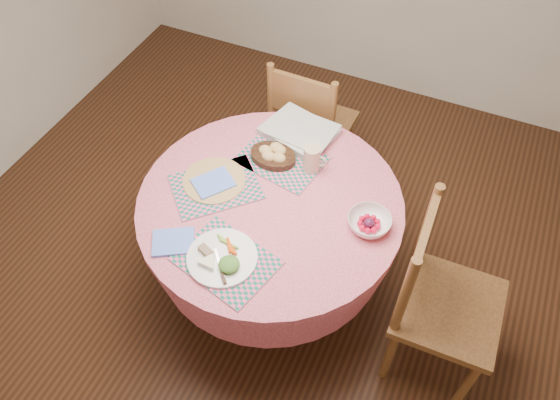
{
  "coord_description": "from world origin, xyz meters",
  "views": [
    {
      "loc": [
        0.7,
        -1.45,
        2.69
      ],
      "look_at": [
        0.05,
        0.0,
        0.78
      ],
      "focal_mm": 35.0,
      "sensor_mm": 36.0,
      "label": 1
    }
  ],
  "objects_px": {
    "wicker_trivet": "(214,180)",
    "bread_bowl": "(273,154)",
    "dining_table": "(271,226)",
    "chair_back": "(309,124)",
    "dinner_plate": "(223,258)",
    "chair_right": "(439,298)",
    "fruit_bowl": "(369,223)",
    "latte_mug": "(312,159)"
  },
  "relations": [
    {
      "from": "dining_table",
      "to": "wicker_trivet",
      "type": "xyz_separation_m",
      "value": [
        -0.29,
        -0.0,
        0.2
      ]
    },
    {
      "from": "chair_back",
      "to": "fruit_bowl",
      "type": "relative_size",
      "value": 4.29
    },
    {
      "from": "bread_bowl",
      "to": "fruit_bowl",
      "type": "bearing_deg",
      "value": -20.11
    },
    {
      "from": "chair_right",
      "to": "latte_mug",
      "type": "bearing_deg",
      "value": 66.52
    },
    {
      "from": "chair_back",
      "to": "dinner_plate",
      "type": "distance_m",
      "value": 1.23
    },
    {
      "from": "chair_right",
      "to": "fruit_bowl",
      "type": "xyz_separation_m",
      "value": [
        -0.39,
        0.09,
        0.25
      ]
    },
    {
      "from": "chair_right",
      "to": "dinner_plate",
      "type": "xyz_separation_m",
      "value": [
        -0.89,
        -0.34,
        0.24
      ]
    },
    {
      "from": "latte_mug",
      "to": "fruit_bowl",
      "type": "xyz_separation_m",
      "value": [
        0.36,
        -0.22,
        -0.04
      ]
    },
    {
      "from": "dinner_plate",
      "to": "fruit_bowl",
      "type": "height_order",
      "value": "fruit_bowl"
    },
    {
      "from": "chair_right",
      "to": "fruit_bowl",
      "type": "bearing_deg",
      "value": 76.23
    },
    {
      "from": "wicker_trivet",
      "to": "chair_right",
      "type": "bearing_deg",
      "value": -2.16
    },
    {
      "from": "dining_table",
      "to": "chair_right",
      "type": "bearing_deg",
      "value": -2.91
    },
    {
      "from": "dining_table",
      "to": "wicker_trivet",
      "type": "relative_size",
      "value": 4.13
    },
    {
      "from": "chair_back",
      "to": "bread_bowl",
      "type": "distance_m",
      "value": 0.64
    },
    {
      "from": "wicker_trivet",
      "to": "bread_bowl",
      "type": "bearing_deg",
      "value": 51.69
    },
    {
      "from": "wicker_trivet",
      "to": "dinner_plate",
      "type": "bearing_deg",
      "value": -56.66
    },
    {
      "from": "chair_right",
      "to": "wicker_trivet",
      "type": "xyz_separation_m",
      "value": [
        -1.14,
        0.04,
        0.22
      ]
    },
    {
      "from": "wicker_trivet",
      "to": "fruit_bowl",
      "type": "bearing_deg",
      "value": 3.26
    },
    {
      "from": "wicker_trivet",
      "to": "fruit_bowl",
      "type": "height_order",
      "value": "fruit_bowl"
    },
    {
      "from": "wicker_trivet",
      "to": "dining_table",
      "type": "bearing_deg",
      "value": 0.03
    },
    {
      "from": "chair_back",
      "to": "bread_bowl",
      "type": "height_order",
      "value": "chair_back"
    },
    {
      "from": "chair_right",
      "to": "fruit_bowl",
      "type": "relative_size",
      "value": 4.58
    },
    {
      "from": "chair_back",
      "to": "dining_table",
      "type": "bearing_deg",
      "value": 100.49
    },
    {
      "from": "dining_table",
      "to": "latte_mug",
      "type": "height_order",
      "value": "latte_mug"
    },
    {
      "from": "chair_back",
      "to": "latte_mug",
      "type": "height_order",
      "value": "chair_back"
    },
    {
      "from": "dinner_plate",
      "to": "fruit_bowl",
      "type": "distance_m",
      "value": 0.66
    },
    {
      "from": "wicker_trivet",
      "to": "dinner_plate",
      "type": "relative_size",
      "value": 1.0
    },
    {
      "from": "bread_bowl",
      "to": "fruit_bowl",
      "type": "distance_m",
      "value": 0.6
    },
    {
      "from": "chair_back",
      "to": "wicker_trivet",
      "type": "relative_size",
      "value": 3.2
    },
    {
      "from": "fruit_bowl",
      "to": "chair_right",
      "type": "bearing_deg",
      "value": -12.56
    },
    {
      "from": "latte_mug",
      "to": "bread_bowl",
      "type": "bearing_deg",
      "value": -175.57
    },
    {
      "from": "dining_table",
      "to": "chair_back",
      "type": "xyz_separation_m",
      "value": [
        -0.13,
        0.82,
        -0.06
      ]
    },
    {
      "from": "chair_back",
      "to": "chair_right",
      "type": "bearing_deg",
      "value": 140.21
    },
    {
      "from": "chair_right",
      "to": "wicker_trivet",
      "type": "distance_m",
      "value": 1.16
    },
    {
      "from": "dining_table",
      "to": "chair_back",
      "type": "relative_size",
      "value": 1.29
    },
    {
      "from": "fruit_bowl",
      "to": "bread_bowl",
      "type": "bearing_deg",
      "value": 159.89
    },
    {
      "from": "chair_back",
      "to": "latte_mug",
      "type": "relative_size",
      "value": 7.04
    },
    {
      "from": "dinner_plate",
      "to": "latte_mug",
      "type": "relative_size",
      "value": 2.21
    },
    {
      "from": "latte_mug",
      "to": "dining_table",
      "type": "bearing_deg",
      "value": -110.83
    },
    {
      "from": "dining_table",
      "to": "chair_right",
      "type": "distance_m",
      "value": 0.85
    },
    {
      "from": "chair_right",
      "to": "chair_back",
      "type": "height_order",
      "value": "chair_right"
    },
    {
      "from": "dinner_plate",
      "to": "bread_bowl",
      "type": "relative_size",
      "value": 1.31
    }
  ]
}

